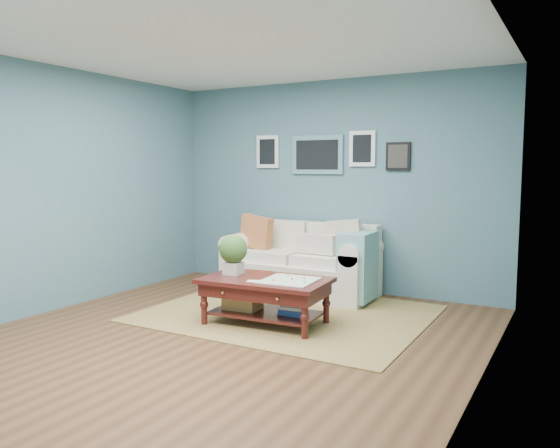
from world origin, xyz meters
The scene contains 4 objects.
room_shell centered at (0.00, 0.06, 1.36)m, with size 5.00×5.02×2.70m.
area_rug centered at (0.10, 1.10, 0.01)m, with size 2.92×2.34×0.01m, color brown.
loveseat centered at (-0.12, 2.03, 0.40)m, with size 1.92×0.87×0.99m.
coffee_table centered at (0.03, 0.64, 0.39)m, with size 1.32×0.83×0.89m.
Camera 1 is at (2.87, -4.00, 1.59)m, focal length 35.00 mm.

